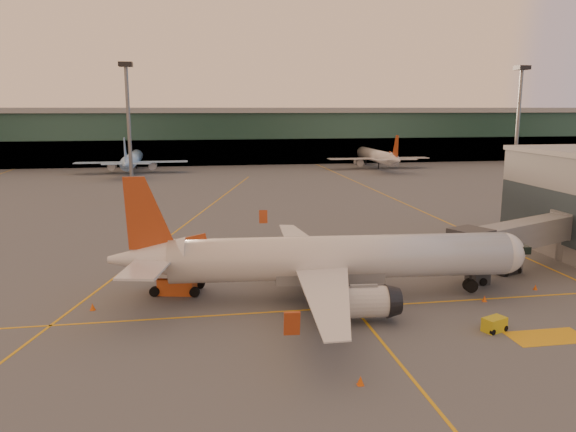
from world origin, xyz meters
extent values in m
plane|color=#4C4F54|center=(0.00, 0.00, 0.00)|extent=(600.00, 600.00, 0.00)
cube|color=gold|center=(0.00, 5.00, 0.01)|extent=(80.00, 0.25, 0.01)
cube|color=gold|center=(-10.00, 45.00, 0.01)|extent=(31.30, 115.98, 0.01)
cube|color=gold|center=(30.00, 70.00, 0.01)|extent=(0.25, 160.00, 0.01)
cube|color=gold|center=(5.00, -8.00, 0.01)|extent=(0.25, 30.00, 0.01)
cube|color=gold|center=(18.00, -4.00, 0.01)|extent=(6.00, 3.00, 0.01)
cube|color=#19382D|center=(0.00, 142.00, 8.00)|extent=(400.00, 18.00, 16.00)
cube|color=gray|center=(0.00, 142.00, 16.80)|extent=(400.00, 20.00, 1.60)
cube|color=black|center=(0.00, 133.50, 4.00)|extent=(400.00, 1.00, 8.00)
cube|color=#2D3D47|center=(33.05, 18.00, 5.00)|extent=(0.30, 21.60, 6.00)
cylinder|color=slate|center=(-20.00, 66.00, 12.50)|extent=(0.70, 0.70, 25.00)
cube|color=black|center=(-20.00, 66.00, 25.20)|extent=(2.40, 2.40, 0.80)
cube|color=slate|center=(-20.00, 66.00, 0.25)|extent=(1.60, 1.60, 0.50)
cylinder|color=slate|center=(55.00, 62.00, 12.50)|extent=(0.70, 0.70, 25.00)
cube|color=black|center=(55.00, 62.00, 25.20)|extent=(2.40, 2.40, 0.80)
cube|color=slate|center=(55.00, 62.00, 0.25)|extent=(1.60, 1.60, 0.50)
cylinder|color=silver|center=(4.41, 7.42, 4.01)|extent=(31.44, 6.35, 4.01)
sphere|color=silver|center=(19.98, 6.24, 4.01)|extent=(3.93, 3.93, 3.93)
cube|color=black|center=(21.12, 6.16, 4.51)|extent=(1.99, 2.73, 0.70)
cone|color=silver|center=(-13.06, 8.74, 4.31)|extent=(7.12, 4.31, 3.81)
cube|color=silver|center=(-12.93, 5.29, 4.41)|extent=(4.54, 7.01, 0.20)
cylinder|color=silver|center=(4.71, 1.29, 1.80)|extent=(4.37, 2.91, 2.61)
cylinder|color=black|center=(1.93, 4.99, 0.90)|extent=(1.90, 1.53, 1.80)
cylinder|color=black|center=(1.93, 4.99, 1.45)|extent=(0.36, 0.36, 1.10)
cube|color=silver|center=(-12.42, 12.13, 4.41)|extent=(3.65, 6.67, 0.20)
cylinder|color=silver|center=(5.63, 13.44, 1.80)|extent=(4.37, 2.91, 2.61)
cylinder|color=black|center=(2.33, 10.19, 0.90)|extent=(1.90, 1.53, 1.80)
cylinder|color=black|center=(2.33, 10.19, 1.45)|extent=(0.36, 0.36, 1.10)
cube|color=slate|center=(3.27, 7.51, 2.71)|extent=(10.11, 3.94, 1.60)
cylinder|color=black|center=(16.94, 6.47, 0.90)|extent=(1.32, 0.89, 1.26)
cube|color=slate|center=(25.77, 12.22, 4.31)|extent=(17.54, 9.92, 2.70)
cube|color=#2D3035|center=(18.05, 9.04, 4.31)|extent=(4.51, 4.51, 3.00)
cube|color=#2D3035|center=(19.55, 9.94, 1.20)|extent=(1.60, 2.40, 2.40)
cylinder|color=black|center=(19.55, 8.84, 0.40)|extent=(0.80, 0.40, 0.80)
cylinder|color=black|center=(19.55, 11.04, 0.40)|extent=(0.80, 0.40, 0.80)
cylinder|color=slate|center=(25.77, 12.22, 1.50)|extent=(0.50, 0.50, 3.01)
cylinder|color=slate|center=(34.00, 16.00, 4.31)|extent=(4.40, 4.40, 3.00)
cylinder|color=slate|center=(34.00, 16.00, 1.50)|extent=(2.40, 2.40, 3.01)
cube|color=#C74F1C|center=(-10.59, 11.84, 0.80)|extent=(3.85, 3.20, 1.59)
cube|color=silver|center=(-10.90, 11.91, 3.29)|extent=(6.57, 3.89, 2.97)
cylinder|color=black|center=(-12.72, 11.00, 0.48)|extent=(1.01, 0.56, 0.95)
cylinder|color=black|center=(-8.99, 10.20, 0.48)|extent=(1.01, 0.56, 0.95)
cube|color=gold|center=(14.53, -2.17, 0.56)|extent=(2.16, 1.75, 1.13)
cylinder|color=black|center=(14.01, -2.89, 0.23)|extent=(0.52, 0.39, 0.47)
cylinder|color=black|center=(15.41, -2.32, 0.23)|extent=(0.52, 0.39, 0.47)
cube|color=black|center=(24.29, 12.29, 0.48)|extent=(3.31, 2.50, 0.95)
cube|color=gold|center=(24.29, 12.29, 1.13)|extent=(1.62, 1.73, 0.78)
cylinder|color=black|center=(23.56, 11.27, 0.30)|extent=(0.66, 0.46, 0.61)
cylinder|color=black|center=(25.51, 12.00, 0.30)|extent=(0.66, 0.46, 0.61)
cone|color=#E4570C|center=(23.97, 6.73, 0.26)|extent=(0.40, 0.40, 0.51)
cube|color=#E4570C|center=(23.97, 6.73, 0.01)|extent=(0.35, 0.35, 0.03)
cone|color=#E4570C|center=(-17.90, 8.18, 0.31)|extent=(0.49, 0.49, 0.62)
cube|color=#E4570C|center=(-17.90, 8.18, 0.02)|extent=(0.42, 0.42, 0.03)
cone|color=#E4570C|center=(1.39, -8.94, 0.31)|extent=(0.48, 0.48, 0.62)
cube|color=#E4570C|center=(1.39, -8.94, 0.02)|extent=(0.42, 0.42, 0.03)
cone|color=#E4570C|center=(2.21, 26.38, 0.25)|extent=(0.40, 0.40, 0.50)
cube|color=#E4570C|center=(2.21, 26.38, 0.01)|extent=(0.34, 0.34, 0.03)
cone|color=#E4570C|center=(17.32, 4.42, 0.28)|extent=(0.43, 0.43, 0.55)
cube|color=#E4570C|center=(17.32, 4.42, 0.01)|extent=(0.38, 0.38, 0.03)
camera|label=1|loc=(-8.85, -41.04, 17.53)|focal=35.00mm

